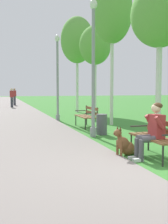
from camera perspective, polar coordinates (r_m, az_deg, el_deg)
name	(u,v)px	position (r m, az deg, el deg)	size (l,w,h in m)	color
ground_plane	(156,172)	(5.34, 14.79, -12.13)	(120.00, 120.00, 0.00)	#3D8433
paved_path	(9,105)	(28.39, -15.36, 1.51)	(3.61, 60.00, 0.04)	gray
park_bench_near	(157,135)	(6.38, 15.09, -4.65)	(0.55, 1.50, 0.85)	brown
park_bench_mid	(87,115)	(11.03, 0.71, -0.59)	(0.55, 1.50, 0.85)	brown
person_seated_on_near_bench	(152,129)	(6.15, 14.06, -3.40)	(0.74, 0.49, 1.25)	#4C4C51
dog_brown	(125,145)	(6.41, 8.50, -6.79)	(0.80, 0.44, 0.71)	brown
lamp_post_near	(93,67)	(8.83, 1.96, 9.41)	(0.24, 0.24, 4.36)	gray
lamp_post_mid	(58,77)	(13.48, -5.55, 7.33)	(0.24, 0.24, 4.15)	gray
birch_tree_second	(160,16)	(9.32, 15.62, 18.84)	(1.81, 1.94, 4.88)	silver
birch_tree_third	(112,12)	(12.30, 5.94, 20.12)	(1.71, 1.66, 6.19)	silver
birch_tree_fourth	(95,46)	(15.73, 2.35, 13.69)	(1.77, 1.89, 5.10)	silver
birch_tree_fifth	(77,40)	(18.80, -1.44, 14.75)	(2.19, 2.32, 6.37)	silver
litter_bin	(102,124)	(9.29, 3.73, -2.60)	(0.36, 0.36, 0.70)	#515156
pedestrian_distant	(12,98)	(23.78, -14.86, 2.90)	(0.32, 0.22, 1.65)	#383842
pedestrian_further_distant	(15,97)	(26.91, -14.31, 3.11)	(0.32, 0.22, 1.65)	#383842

